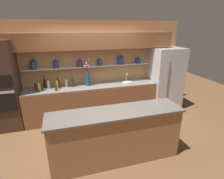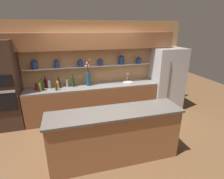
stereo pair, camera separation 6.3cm
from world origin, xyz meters
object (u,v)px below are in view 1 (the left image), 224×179
at_px(sink_fixture, 127,82).
at_px(bottle_wine_8, 72,82).
at_px(bottle_sauce_3, 35,88).
at_px(bottle_wine_10, 58,84).
at_px(bottle_spirit_9, 57,85).
at_px(oven_tower, 3,87).
at_px(bottle_spirit_1, 49,85).
at_px(bottle_oil_2, 40,87).
at_px(refrigerator, 166,79).
at_px(bottle_wine_6, 41,86).
at_px(bottle_spirit_0, 56,87).
at_px(bottle_spirit_4, 67,83).
at_px(bottle_sauce_5, 35,87).
at_px(flower_vase, 88,78).
at_px(bottle_wine_7, 45,84).

xyz_separation_m(sink_fixture, bottle_wine_8, (-1.54, 0.05, 0.10)).
distance_m(bottle_sauce_3, bottle_wine_8, 0.93).
bearing_deg(bottle_wine_10, bottle_spirit_9, -109.71).
bearing_deg(sink_fixture, oven_tower, -179.78).
relative_size(bottle_spirit_1, bottle_oil_2, 0.99).
distance_m(refrigerator, bottle_spirit_1, 3.38).
bearing_deg(bottle_wine_6, bottle_spirit_1, 27.98).
bearing_deg(bottle_spirit_0, bottle_sauce_3, 163.34).
bearing_deg(bottle_wine_8, bottle_spirit_0, -154.12).
bearing_deg(bottle_wine_8, bottle_wine_6, -173.95).
height_order(sink_fixture, bottle_wine_8, bottle_wine_8).
relative_size(sink_fixture, bottle_sauce_3, 1.72).
xyz_separation_m(bottle_sauce_3, bottle_wine_10, (0.56, 0.08, 0.04)).
relative_size(bottle_spirit_1, bottle_wine_10, 0.88).
bearing_deg(bottle_spirit_4, sink_fixture, -2.07).
bearing_deg(bottle_spirit_1, bottle_sauce_5, 174.09).
height_order(bottle_sauce_5, bottle_spirit_9, bottle_spirit_9).
distance_m(flower_vase, bottle_spirit_9, 0.81).
distance_m(bottle_spirit_0, bottle_sauce_5, 0.56).
distance_m(bottle_spirit_0, bottle_oil_2, 0.38).
distance_m(bottle_sauce_3, bottle_wine_6, 0.16).
relative_size(flower_vase, bottle_wine_10, 2.49).
bearing_deg(bottle_wine_10, bottle_spirit_1, -176.15).
relative_size(bottle_spirit_4, bottle_wine_6, 0.83).
distance_m(oven_tower, bottle_wine_7, 0.94).
height_order(bottle_sauce_5, bottle_wine_6, bottle_wine_6).
relative_size(bottle_oil_2, bottle_spirit_4, 1.07).
bearing_deg(bottle_sauce_5, bottle_wine_8, -2.71).
bearing_deg(bottle_wine_10, oven_tower, -175.98).
xyz_separation_m(bottle_oil_2, bottle_wine_7, (0.11, 0.24, 0.02)).
xyz_separation_m(bottle_sauce_5, bottle_wine_10, (0.57, -0.02, 0.04)).
height_order(sink_fixture, bottle_sauce_3, sink_fixture).
relative_size(oven_tower, bottle_wine_8, 6.53).
bearing_deg(bottle_spirit_1, bottle_wine_8, -0.94).
distance_m(bottle_spirit_1, bottle_sauce_3, 0.34).
xyz_separation_m(bottle_spirit_1, bottle_wine_7, (-0.10, 0.07, 0.02)).
bearing_deg(bottle_wine_7, bottle_wine_8, -6.77).
distance_m(refrigerator, oven_tower, 4.41).
height_order(refrigerator, bottle_wine_7, refrigerator).
bearing_deg(refrigerator, bottle_oil_2, -179.08).
distance_m(sink_fixture, bottle_sauce_5, 2.47).
xyz_separation_m(sink_fixture, bottle_sauce_3, (-2.47, -0.01, 0.04)).
distance_m(oven_tower, bottle_wine_6, 0.86).
relative_size(bottle_oil_2, bottle_wine_6, 0.89).
xyz_separation_m(bottle_spirit_4, bottle_wine_6, (-0.62, -0.09, 0.00)).
distance_m(flower_vase, bottle_spirit_4, 0.58).
bearing_deg(bottle_spirit_4, bottle_wine_7, 172.43).
height_order(sink_fixture, bottle_spirit_0, sink_fixture).
height_order(bottle_sauce_3, bottle_wine_6, bottle_wine_6).
bearing_deg(bottle_spirit_1, refrigerator, -1.86).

